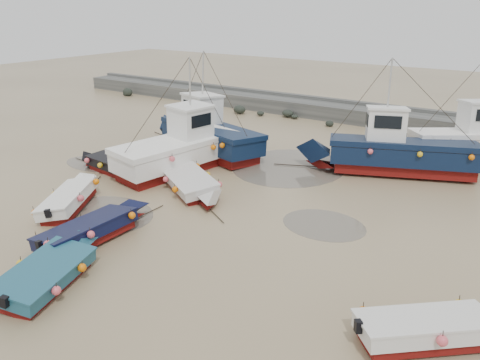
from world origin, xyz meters
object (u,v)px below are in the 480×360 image
object	(u,v)px
dinghy_3	(439,327)
cabin_boat_1	(186,146)
dinghy_2	(50,268)
cabin_boat_0	(204,132)
dinghy_1	(95,226)
dinghy_0	(73,195)
cabin_boat_2	(392,150)
cabin_boat_3	(474,140)
dinghy_4	(108,162)
dinghy_5	(193,183)
person	(176,170)

from	to	relation	value
dinghy_3	cabin_boat_1	xyz separation A→B (m)	(-15.47, 7.48, 0.78)
dinghy_2	cabin_boat_0	xyz separation A→B (m)	(-4.93, 14.69, 0.77)
dinghy_1	cabin_boat_0	world-z (taller)	cabin_boat_0
dinghy_0	cabin_boat_2	world-z (taller)	cabin_boat_2
cabin_boat_1	cabin_boat_2	bearing A→B (deg)	40.23
dinghy_2	dinghy_3	world-z (taller)	same
cabin_boat_3	dinghy_0	bearing A→B (deg)	-74.02
cabin_boat_0	cabin_boat_3	world-z (taller)	same
cabin_boat_0	cabin_boat_1	size ratio (longest dim) A/B	0.99
cabin_boat_0	cabin_boat_2	size ratio (longest dim) A/B	0.97
dinghy_4	cabin_boat_0	distance (m)	6.36
cabin_boat_3	dinghy_2	bearing A→B (deg)	-58.29
dinghy_1	dinghy_2	distance (m)	3.22
dinghy_3	dinghy_5	xyz separation A→B (m)	(-12.68, 4.70, -0.00)
dinghy_1	dinghy_5	world-z (taller)	same
dinghy_4	cabin_boat_3	world-z (taller)	cabin_boat_3
cabin_boat_2	person	distance (m)	12.16
dinghy_0	dinghy_5	xyz separation A→B (m)	(3.69, 4.32, 0.00)
cabin_boat_0	cabin_boat_3	distance (m)	16.28
dinghy_3	dinghy_1	bearing A→B (deg)	-125.59
dinghy_1	cabin_boat_1	bearing A→B (deg)	107.18
dinghy_0	dinghy_3	world-z (taller)	same
dinghy_5	cabin_boat_3	bearing A→B (deg)	171.87
cabin_boat_0	cabin_boat_1	xyz separation A→B (m)	(1.09, -3.06, 0.00)
cabin_boat_0	cabin_boat_2	xyz separation A→B (m)	(11.02, 2.79, -0.02)
dinghy_0	dinghy_3	xyz separation A→B (m)	(16.37, -0.38, 0.00)
dinghy_4	person	xyz separation A→B (m)	(3.08, 2.19, -0.56)
person	dinghy_5	bearing A→B (deg)	144.58
dinghy_0	dinghy_3	bearing A→B (deg)	-33.01
cabin_boat_1	dinghy_3	bearing A→B (deg)	-16.08
dinghy_0	dinghy_5	distance (m)	5.68
dinghy_4	person	distance (m)	3.82
dinghy_3	dinghy_4	bearing A→B (deg)	-144.73
cabin_boat_2	dinghy_5	bearing A→B (deg)	117.95
dinghy_2	person	world-z (taller)	dinghy_2
dinghy_0	dinghy_1	xyz separation A→B (m)	(3.48, -1.57, 0.00)
dinghy_1	dinghy_5	size ratio (longest dim) A/B	1.10
cabin_boat_2	dinghy_4	bearing A→B (deg)	100.76
dinghy_2	cabin_boat_0	world-z (taller)	cabin_boat_0
person	cabin_boat_1	bearing A→B (deg)	-112.65
dinghy_2	cabin_boat_1	distance (m)	12.27
cabin_boat_2	person	world-z (taller)	cabin_boat_2
cabin_boat_3	dinghy_1	bearing A→B (deg)	-64.37
dinghy_4	cabin_boat_1	xyz separation A→B (m)	(3.34, 2.83, 0.76)
dinghy_4	cabin_boat_3	distance (m)	21.42
dinghy_0	dinghy_4	size ratio (longest dim) A/B	1.03
person	dinghy_3	bearing A→B (deg)	156.00
dinghy_1	person	size ratio (longest dim) A/B	3.82
dinghy_5	person	size ratio (longest dim) A/B	3.46
person	dinghy_2	bearing A→B (deg)	109.96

